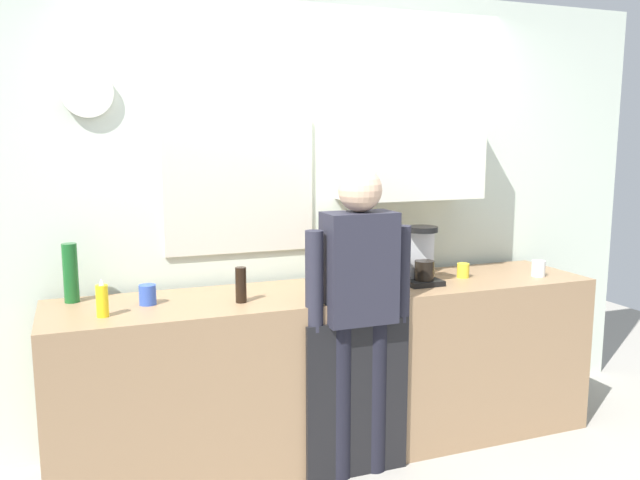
# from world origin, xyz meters

# --- Properties ---
(ground_plane) EXTENTS (8.00, 8.00, 0.00)m
(ground_plane) POSITION_xyz_m (0.00, 0.00, 0.00)
(ground_plane) COLOR #9E998E
(kitchen_counter) EXTENTS (3.03, 0.64, 0.92)m
(kitchen_counter) POSITION_xyz_m (0.00, 0.30, 0.46)
(kitchen_counter) COLOR #937251
(kitchen_counter) RESTS_ON ground_plane
(dishwasher_panel) EXTENTS (0.56, 0.02, 0.83)m
(dishwasher_panel) POSITION_xyz_m (-0.01, -0.03, 0.42)
(dishwasher_panel) COLOR black
(dishwasher_panel) RESTS_ON ground_plane
(back_wall_assembly) EXTENTS (4.63, 0.42, 2.60)m
(back_wall_assembly) POSITION_xyz_m (0.06, 0.70, 1.36)
(back_wall_assembly) COLOR silver
(back_wall_assembly) RESTS_ON ground_plane
(coffee_maker) EXTENTS (0.20, 0.20, 0.33)m
(coffee_maker) POSITION_xyz_m (0.50, 0.27, 1.07)
(coffee_maker) COLOR black
(coffee_maker) RESTS_ON kitchen_counter
(bottle_dark_sauce) EXTENTS (0.06, 0.06, 0.18)m
(bottle_dark_sauce) POSITION_xyz_m (-0.56, 0.21, 1.01)
(bottle_dark_sauce) COLOR black
(bottle_dark_sauce) RESTS_ON kitchen_counter
(bottle_amber_beer) EXTENTS (0.06, 0.06, 0.23)m
(bottle_amber_beer) POSITION_xyz_m (0.65, 0.47, 1.04)
(bottle_amber_beer) COLOR brown
(bottle_amber_beer) RESTS_ON kitchen_counter
(bottle_green_wine) EXTENTS (0.07, 0.07, 0.30)m
(bottle_green_wine) POSITION_xyz_m (-1.35, 0.52, 1.07)
(bottle_green_wine) COLOR #195923
(bottle_green_wine) RESTS_ON kitchen_counter
(cup_yellow_cup) EXTENTS (0.07, 0.07, 0.09)m
(cup_yellow_cup) POSITION_xyz_m (0.82, 0.31, 0.97)
(cup_yellow_cup) COLOR yellow
(cup_yellow_cup) RESTS_ON kitchen_counter
(cup_white_mug) EXTENTS (0.08, 0.08, 0.10)m
(cup_white_mug) POSITION_xyz_m (1.26, 0.17, 0.97)
(cup_white_mug) COLOR white
(cup_white_mug) RESTS_ON kitchen_counter
(cup_blue_mug) EXTENTS (0.08, 0.08, 0.10)m
(cup_blue_mug) POSITION_xyz_m (-1.00, 0.33, 0.97)
(cup_blue_mug) COLOR #3351B2
(cup_blue_mug) RESTS_ON kitchen_counter
(mixing_bowl) EXTENTS (0.22, 0.22, 0.08)m
(mixing_bowl) POSITION_xyz_m (0.12, 0.24, 0.96)
(mixing_bowl) COLOR #4C72A5
(mixing_bowl) RESTS_ON kitchen_counter
(dish_soap) EXTENTS (0.06, 0.06, 0.18)m
(dish_soap) POSITION_xyz_m (-1.22, 0.18, 1.00)
(dish_soap) COLOR yellow
(dish_soap) RESTS_ON kitchen_counter
(person_at_sink) EXTENTS (0.57, 0.22, 1.60)m
(person_at_sink) POSITION_xyz_m (0.00, 0.00, 0.95)
(person_at_sink) COLOR black
(person_at_sink) RESTS_ON ground_plane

